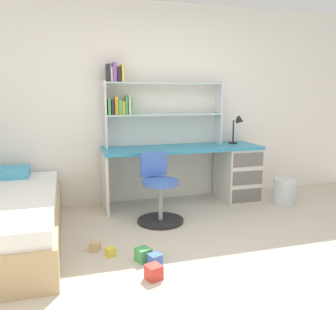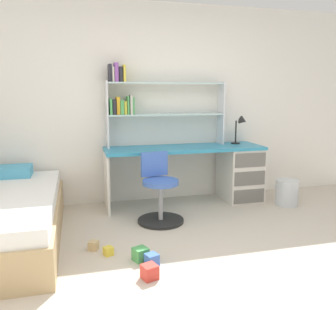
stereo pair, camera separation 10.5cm
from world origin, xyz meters
TOP-DOWN VIEW (x-y plane):
  - ground_plane at (0.00, 0.00)m, footprint 6.05×5.44m
  - room_shell at (-1.21, 1.18)m, footprint 6.05×5.44m
  - desk at (0.75, 1.90)m, footprint 2.04×0.59m
  - bookshelf_hutch at (-0.26, 2.08)m, footprint 1.55×0.22m
  - desk_lamp at (1.01, 1.97)m, footprint 0.20×0.17m
  - swivel_chair at (-0.27, 1.35)m, footprint 0.52×0.52m
  - waste_bin at (1.46, 1.51)m, footprint 0.29×0.29m
  - toy_block_green_0 at (-0.66, 0.46)m, footprint 0.15×0.15m
  - toy_block_yellow_1 at (-0.92, 0.63)m, footprint 0.10×0.10m
  - toy_block_blue_2 at (-0.58, 0.35)m, footprint 0.13×0.13m
  - toy_block_red_3 at (-0.64, 0.14)m, footprint 0.14×0.14m
  - toy_block_natural_4 at (-1.04, 0.78)m, footprint 0.11×0.11m

SIDE VIEW (x-z plane):
  - ground_plane at x=0.00m, z-range -0.02..0.00m
  - toy_block_yellow_1 at x=-0.92m, z-range 0.00..0.08m
  - toy_block_natural_4 at x=-1.04m, z-range 0.00..0.08m
  - toy_block_blue_2 at x=-0.58m, z-range 0.00..0.10m
  - toy_block_red_3 at x=-0.64m, z-range 0.00..0.11m
  - toy_block_green_0 at x=-0.66m, z-range 0.00..0.11m
  - waste_bin at x=1.46m, z-range 0.00..0.33m
  - swivel_chair at x=-0.27m, z-range -0.08..0.69m
  - desk at x=0.75m, z-range 0.05..0.81m
  - desk_lamp at x=1.01m, z-range 0.82..1.20m
  - room_shell at x=-1.21m, z-range 0.00..2.59m
  - bookshelf_hutch at x=-0.26m, z-range 0.83..1.87m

